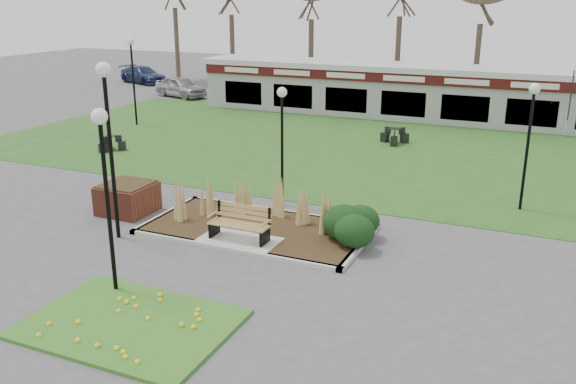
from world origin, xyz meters
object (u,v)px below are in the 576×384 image
at_px(lamp_post_near_right, 104,161).
at_px(lamp_post_far_right, 531,119).
at_px(park_bench, 241,222).
at_px(lamp_post_mid_left, 107,112).
at_px(patio_umbrella, 568,114).
at_px(bistro_set_a, 111,145).
at_px(car_blue, 143,75).
at_px(lamp_post_far_left, 132,62).
at_px(brick_planter, 128,198).
at_px(food_pavilion, 410,91).
at_px(lamp_post_mid_right, 282,120).
at_px(bistro_set_c, 394,138).
at_px(car_silver, 181,87).
at_px(car_black, 268,91).

height_order(lamp_post_near_right, lamp_post_far_right, lamp_post_near_right).
xyz_separation_m(park_bench, lamp_post_mid_left, (-3.34, -1.05, 2.95)).
bearing_deg(lamp_post_mid_left, park_bench, 17.42).
bearing_deg(patio_umbrella, bistro_set_a, -153.69).
bearing_deg(car_blue, lamp_post_far_left, -125.11).
distance_m(brick_planter, food_pavilion, 19.49).
bearing_deg(lamp_post_mid_left, bistro_set_a, 130.43).
relative_size(park_bench, bistro_set_a, 1.40).
bearing_deg(lamp_post_mid_right, patio_umbrella, 56.70).
xyz_separation_m(lamp_post_mid_left, lamp_post_mid_right, (3.07, 4.38, -0.76)).
bearing_deg(lamp_post_mid_right, brick_planter, -147.98).
bearing_deg(lamp_post_far_left, food_pavilion, 31.50).
relative_size(lamp_post_mid_left, bistro_set_c, 3.76).
xyz_separation_m(brick_planter, bistro_set_a, (-5.75, 6.20, -0.24)).
xyz_separation_m(food_pavilion, patio_umbrella, (8.00, -3.79, -0.02)).
relative_size(brick_planter, car_silver, 0.37).
relative_size(lamp_post_mid_left, patio_umbrella, 2.04).
height_order(lamp_post_mid_right, car_blue, lamp_post_mid_right).
distance_m(park_bench, brick_planter, 4.47).
distance_m(food_pavilion, car_black, 9.33).
distance_m(lamp_post_mid_left, lamp_post_far_left, 16.00).
bearing_deg(food_pavilion, lamp_post_mid_right, -90.94).
distance_m(patio_umbrella, car_black, 17.94).
bearing_deg(food_pavilion, car_black, 172.74).
distance_m(patio_umbrella, car_blue, 31.58).
relative_size(lamp_post_near_right, car_silver, 1.05).
bearing_deg(brick_planter, bistro_set_a, 132.89).
relative_size(patio_umbrella, car_black, 0.53).
relative_size(bistro_set_a, bistro_set_c, 0.94).
height_order(lamp_post_near_right, lamp_post_far_left, lamp_post_far_left).
distance_m(lamp_post_near_right, lamp_post_mid_right, 7.16).
bearing_deg(lamp_post_mid_left, car_silver, 119.46).
bearing_deg(lamp_post_near_right, bistro_set_a, 129.79).
bearing_deg(lamp_post_far_right, patio_umbrella, 83.23).
bearing_deg(bistro_set_a, park_bench, -34.38).
distance_m(park_bench, car_black, 22.84).
bearing_deg(bistro_set_a, food_pavilion, 51.50).
height_order(lamp_post_near_right, car_blue, lamp_post_near_right).
xyz_separation_m(bistro_set_a, patio_umbrella, (18.15, 8.98, 1.22)).
relative_size(patio_umbrella, car_blue, 0.54).
distance_m(food_pavilion, lamp_post_mid_left, 21.13).
distance_m(lamp_post_far_left, car_black, 9.86).
bearing_deg(patio_umbrella, car_silver, 168.46).
relative_size(lamp_post_far_right, car_blue, 0.91).
height_order(lamp_post_near_right, car_silver, lamp_post_near_right).
bearing_deg(brick_planter, lamp_post_far_right, 25.00).
height_order(food_pavilion, car_black, food_pavilion).
distance_m(brick_planter, car_silver, 22.95).
xyz_separation_m(lamp_post_far_left, patio_umbrella, (20.63, 3.95, -1.80)).
relative_size(lamp_post_mid_left, lamp_post_far_left, 1.09).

